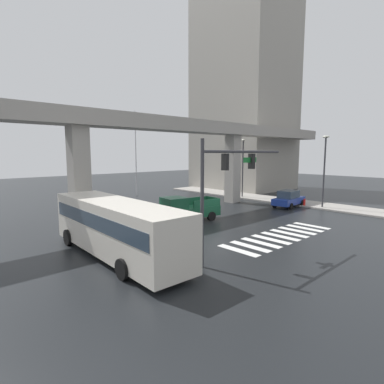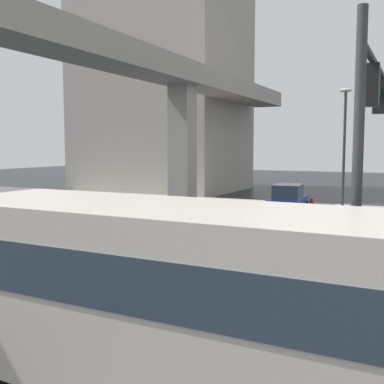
{
  "view_description": "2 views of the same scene",
  "coord_description": "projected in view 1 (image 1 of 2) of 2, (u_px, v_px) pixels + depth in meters",
  "views": [
    {
      "loc": [
        -17.66,
        -16.32,
        5.51
      ],
      "look_at": [
        -0.24,
        2.8,
        2.21
      ],
      "focal_mm": 28.42,
      "sensor_mm": 36.0,
      "label": 1
    },
    {
      "loc": [
        -16.09,
        -7.13,
        3.86
      ],
      "look_at": [
        -0.11,
        0.81,
        2.15
      ],
      "focal_mm": 43.81,
      "sensor_mm": 36.0,
      "label": 2
    }
  ],
  "objects": [
    {
      "name": "pickup_truck",
      "position": [
        186.0,
        210.0,
        24.53
      ],
      "size": [
        5.29,
        2.55,
        2.08
      ],
      "color": "#14472D",
      "rests_on": "ground"
    },
    {
      "name": "ground_plane",
      "position": [
        218.0,
        222.0,
        24.46
      ],
      "size": [
        120.0,
        120.0,
        0.0
      ],
      "primitive_type": "plane",
      "color": "black"
    },
    {
      "name": "office_building",
      "position": [
        245.0,
        54.0,
        46.33
      ],
      "size": [
        11.11,
        13.35,
        40.99
      ],
      "primitive_type": "cube",
      "color": "gray",
      "rests_on": "ground"
    },
    {
      "name": "traffic_signal_mast",
      "position": [
        226.0,
        176.0,
        15.42
      ],
      "size": [
        6.49,
        0.32,
        6.2
      ],
      "color": "#38383D",
      "rests_on": "ground"
    },
    {
      "name": "city_bus",
      "position": [
        116.0,
        225.0,
        16.17
      ],
      "size": [
        2.96,
        10.85,
        2.99
      ],
      "color": "beige",
      "rests_on": "ground"
    },
    {
      "name": "elevated_overpass",
      "position": [
        172.0,
        132.0,
        27.79
      ],
      "size": [
        51.48,
        2.36,
        8.72
      ],
      "color": "#9E9991",
      "rests_on": "ground"
    },
    {
      "name": "sedan_blue",
      "position": [
        289.0,
        199.0,
        31.39
      ],
      "size": [
        4.45,
        2.27,
        1.72
      ],
      "color": "#1E3899",
      "rests_on": "ground"
    },
    {
      "name": "flagpole",
      "position": [
        136.0,
        148.0,
        39.23
      ],
      "size": [
        1.16,
        0.12,
        10.86
      ],
      "color": "silver",
      "rests_on": "ground"
    },
    {
      "name": "street_lamp_mid_block",
      "position": [
        243.0,
        161.0,
        37.38
      ],
      "size": [
        0.44,
        0.7,
        7.24
      ],
      "color": "#38383D",
      "rests_on": "ground"
    },
    {
      "name": "sidewalk_east",
      "position": [
        285.0,
        201.0,
        34.92
      ],
      "size": [
        4.0,
        36.0,
        0.15
      ],
      "primitive_type": "cube",
      "color": "#9E9991",
      "rests_on": "ground"
    },
    {
      "name": "fire_hydrant",
      "position": [
        304.0,
        203.0,
        31.46
      ],
      "size": [
        0.24,
        0.24,
        0.85
      ],
      "color": "red",
      "rests_on": "ground"
    },
    {
      "name": "street_lamp_near_corner",
      "position": [
        325.0,
        163.0,
        29.95
      ],
      "size": [
        0.44,
        0.7,
        7.24
      ],
      "color": "#38383D",
      "rests_on": "ground"
    },
    {
      "name": "crosswalk_stripes",
      "position": [
        280.0,
        236.0,
        20.28
      ],
      "size": [
        9.35,
        2.8,
        0.01
      ],
      "color": "silver",
      "rests_on": "ground"
    }
  ]
}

